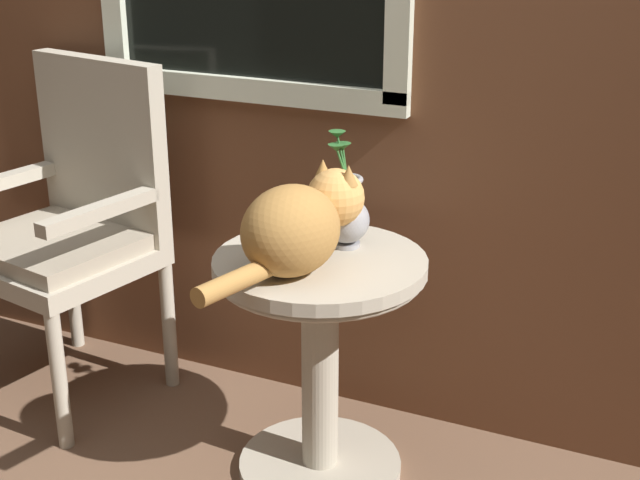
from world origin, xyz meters
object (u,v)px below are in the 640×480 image
wicker_side_table (320,332)px  pewter_vase_with_ivy (346,212)px  wicker_chair (74,217)px  cat (299,225)px

wicker_side_table → pewter_vase_with_ivy: 0.32m
wicker_chair → pewter_vase_with_ivy: 0.94m
wicker_chair → cat: size_ratio=1.91×
cat → wicker_chair: bearing=165.8°
wicker_side_table → cat: bearing=-100.3°
wicker_side_table → cat: cat is taller
wicker_chair → pewter_vase_with_ivy: wicker_chair is taller
cat → pewter_vase_with_ivy: 0.20m
wicker_side_table → cat: size_ratio=1.17×
wicker_chair → pewter_vase_with_ivy: bearing=-1.7°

